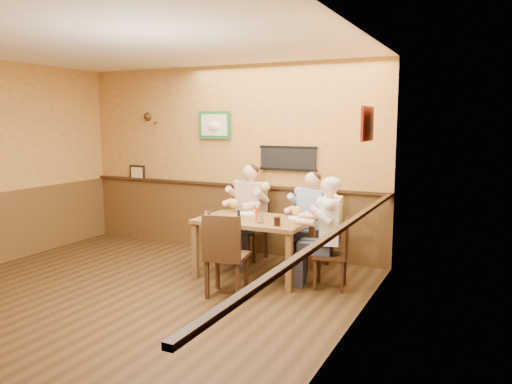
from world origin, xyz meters
TOP-DOWN VIEW (x-y plane):
  - room at (0.14, 0.17)m, footprint 5.02×5.03m
  - dining_table at (0.96, 1.46)m, footprint 1.40×0.90m
  - chair_back_left at (0.56, 2.18)m, footprint 0.45×0.45m
  - chair_back_right at (1.48, 2.21)m, footprint 0.45×0.45m
  - chair_right_end at (1.98, 1.43)m, footprint 0.45×0.45m
  - chair_near_side at (0.99, 0.68)m, footprint 0.52×0.52m
  - diner_tan_shirt at (0.56, 2.18)m, footprint 0.64×0.64m
  - diner_blue_polo at (1.48, 2.21)m, footprint 0.65×0.65m
  - diner_white_elder at (1.98, 1.43)m, footprint 0.64×0.64m
  - water_glass_left at (0.47, 1.12)m, footprint 0.10×0.10m
  - water_glass_mid at (1.14, 1.25)m, footprint 0.10×0.10m
  - cola_tumbler at (1.40, 1.17)m, footprint 0.11×0.11m
  - hot_sauce_bottle at (1.04, 1.36)m, footprint 0.05×0.05m
  - salt_shaker at (0.91, 1.57)m, footprint 0.05×0.05m
  - pepper_shaker at (0.76, 1.42)m, footprint 0.05×0.05m
  - plate_far_left at (0.74, 1.72)m, footprint 0.32×0.32m
  - plate_far_right at (1.45, 1.69)m, footprint 0.26×0.26m

SIDE VIEW (x-z plane):
  - chair_back_right at x=1.48m, z-range 0.00..0.82m
  - chair_right_end at x=1.98m, z-range 0.00..0.84m
  - chair_back_left at x=0.56m, z-range 0.00..0.86m
  - chair_near_side at x=0.99m, z-range 0.00..0.96m
  - diner_blue_polo at x=1.48m, z-range 0.00..1.17m
  - diner_white_elder at x=1.98m, z-range 0.00..1.20m
  - diner_tan_shirt at x=0.56m, z-range 0.00..1.23m
  - dining_table at x=0.96m, z-range 0.28..1.03m
  - plate_far_right at x=1.45m, z-range 0.75..0.77m
  - plate_far_left at x=0.74m, z-range 0.75..0.77m
  - salt_shaker at x=0.91m, z-range 0.75..0.84m
  - pepper_shaker at x=0.76m, z-range 0.75..0.85m
  - cola_tumbler at x=1.40m, z-range 0.75..0.86m
  - water_glass_mid at x=1.14m, z-range 0.75..0.86m
  - water_glass_left at x=0.47m, z-range 0.75..0.87m
  - hot_sauce_bottle at x=1.04m, z-range 0.75..0.93m
  - room at x=0.14m, z-range 0.28..3.09m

